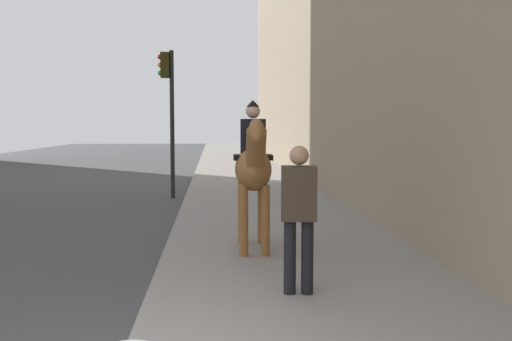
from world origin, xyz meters
The scene contains 3 objects.
mounted_horse_near centered at (4.54, -1.39, 1.41)m, with size 2.15×0.61×2.31m.
pedestrian_greeting centered at (2.18, -1.74, 1.10)m, with size 0.30×0.42×1.70m.
traffic_light_near_curb centered at (12.10, 0.45, 2.73)m, with size 0.20×0.44×4.09m.
Camera 1 is at (-4.40, -0.78, 2.05)m, focal length 41.34 mm.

